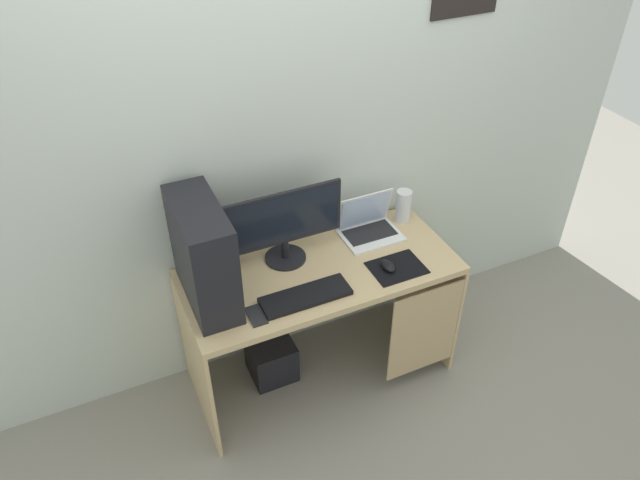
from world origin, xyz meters
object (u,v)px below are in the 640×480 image
monitor (285,224)px  keyboard (306,296)px  pc_tower (203,255)px  subwoofer (271,358)px  mouse_left (388,266)px  laptop (369,226)px  cell_phone (256,316)px  speaker (403,206)px

monitor → keyboard: monitor is taller
pc_tower → monitor: (0.42, 0.10, -0.03)m
pc_tower → subwoofer: bearing=11.4°
pc_tower → mouse_left: bearing=-11.6°
laptop → subwoofer: laptop is taller
monitor → mouse_left: size_ratio=6.02×
pc_tower → mouse_left: size_ratio=5.16×
keyboard → cell_phone: bearing=-176.2°
mouse_left → subwoofer: mouse_left is taller
monitor → mouse_left: (0.42, -0.28, -0.19)m
pc_tower → cell_phone: 0.35m
mouse_left → subwoofer: size_ratio=0.41×
mouse_left → subwoofer: bearing=157.0°
cell_phone → speaker: bearing=20.6°
pc_tower → monitor: pc_tower is taller
monitor → speaker: bearing=4.0°
speaker → pc_tower: bearing=-172.2°
laptop → mouse_left: (-0.05, -0.30, -0.02)m
cell_phone → mouse_left: bearing=3.0°
subwoofer → speaker: bearing=6.5°
pc_tower → subwoofer: pc_tower is taller
laptop → mouse_left: laptop is taller
cell_phone → laptop: bearing=24.2°
mouse_left → cell_phone: size_ratio=0.74×
monitor → mouse_left: 0.54m
pc_tower → laptop: pc_tower is taller
pc_tower → speaker: 1.13m
monitor → mouse_left: bearing=-33.5°
pc_tower → speaker: bearing=7.8°
mouse_left → cell_phone: (-0.69, -0.04, -0.02)m
monitor → speaker: size_ratio=3.18×
speaker → monitor: bearing=-176.0°
laptop → speaker: 0.23m
subwoofer → pc_tower: bearing=-168.6°
pc_tower → keyboard: bearing=-25.9°
laptop → keyboard: bearing=-147.5°
subwoofer → laptop: bearing=6.1°
keyboard → laptop: bearing=32.5°
monitor → keyboard: bearing=-94.8°
pc_tower → laptop: 0.92m
laptop → speaker: size_ratio=1.66×
pc_tower → monitor: 0.44m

